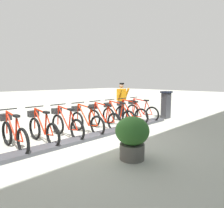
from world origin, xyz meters
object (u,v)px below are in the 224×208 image
Objects in this scene: bike_docked_2 at (117,115)px; bike_docked_3 at (102,117)px; payment_kiosk at (166,104)px; bike_docked_6 at (42,128)px; planter_bush at (132,136)px; worker_near_rack at (122,99)px; bike_docked_5 at (66,124)px; bike_docked_7 at (13,133)px; bike_docked_4 at (85,120)px; bike_docked_0 at (141,111)px; bike_docked_1 at (129,113)px.

bike_docked_2 and bike_docked_3 have the same top height.
payment_kiosk reaches higher than bike_docked_6.
bike_docked_3 reaches higher than planter_bush.
worker_near_rack is at bearing -64.28° from bike_docked_3.
bike_docked_7 is (0.00, 1.52, 0.00)m from bike_docked_5.
worker_near_rack reaches higher than bike_docked_6.
bike_docked_3 is 2.42m from worker_near_rack.
bike_docked_4 is at bearing 90.00° from bike_docked_2.
bike_docked_0 is at bearing -90.00° from bike_docked_2.
payment_kiosk is 0.74× the size of bike_docked_3.
bike_docked_0 is 1.04× the size of worker_near_rack.
bike_docked_4 and bike_docked_6 have the same top height.
bike_docked_3 and bike_docked_4 have the same top height.
bike_docked_4 is 2.28m from bike_docked_7.
bike_docked_0 and bike_docked_5 have the same top height.
planter_bush is at bearing 112.10° from payment_kiosk.
bike_docked_1 is at bearing -90.00° from bike_docked_7.
bike_docked_2 is at bearing 90.00° from bike_docked_1.
bike_docked_0 reaches higher than planter_bush.
bike_docked_2 is 1.00× the size of bike_docked_5.
bike_docked_1 is 1.00× the size of bike_docked_4.
bike_docked_5 reaches higher than planter_bush.
worker_near_rack is at bearing -44.30° from planter_bush.
bike_docked_0 is 3.80m from bike_docked_5.
bike_docked_6 is (0.00, 3.80, 0.00)m from bike_docked_1.
bike_docked_3 is 1.77× the size of planter_bush.
bike_docked_0 is 1.00× the size of bike_docked_1.
bike_docked_7 is at bearing 90.00° from bike_docked_4.
payment_kiosk is 1.32× the size of planter_bush.
bike_docked_0 and bike_docked_6 have the same top height.
planter_bush is at bearing -175.61° from bike_docked_5.
bike_docked_0 is 0.76m from bike_docked_1.
bike_docked_3 is at bearing -27.78° from planter_bush.
worker_near_rack is at bearing -76.89° from bike_docked_6.
planter_bush is at bearing 135.70° from worker_near_rack.
bike_docked_0 is 1.77× the size of planter_bush.
payment_kiosk is 0.74× the size of bike_docked_7.
bike_docked_5 is 2.53m from planter_bush.
planter_bush is at bearing -145.77° from bike_docked_7.
payment_kiosk is 2.04m from bike_docked_1.
payment_kiosk is 5.78m from bike_docked_6.
bike_docked_2 is 1.00× the size of bike_docked_6.
payment_kiosk is 1.34m from bike_docked_0.
bike_docked_0 is 1.00× the size of bike_docked_7.
bike_docked_0 is 1.00× the size of bike_docked_2.
bike_docked_2 is 1.77× the size of planter_bush.
bike_docked_1 is at bearing -90.00° from bike_docked_6.
bike_docked_6 is 0.76m from bike_docked_7.
bike_docked_2 is at bearing -90.00° from bike_docked_6.
bike_docked_0 is at bearing -90.00° from bike_docked_3.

